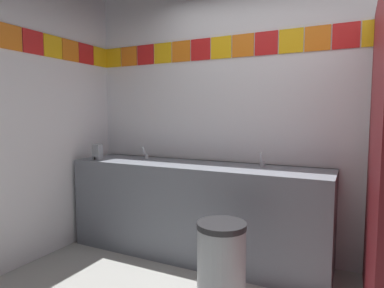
# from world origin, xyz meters

# --- Properties ---
(wall_back) EXTENTS (4.19, 0.09, 2.74)m
(wall_back) POSITION_xyz_m (0.00, 1.46, 1.38)
(wall_back) COLOR silver
(wall_back) RESTS_ON ground_plane
(vanity_counter) EXTENTS (2.47, 0.58, 0.89)m
(vanity_counter) POSITION_xyz_m (-0.81, 1.13, 0.45)
(vanity_counter) COLOR slate
(vanity_counter) RESTS_ON ground_plane
(faucet_left) EXTENTS (0.04, 0.10, 0.14)m
(faucet_left) POSITION_xyz_m (-1.43, 1.22, 0.94)
(faucet_left) COLOR silver
(faucet_left) RESTS_ON vanity_counter
(faucet_right) EXTENTS (0.04, 0.10, 0.14)m
(faucet_right) POSITION_xyz_m (-0.19, 1.22, 0.94)
(faucet_right) COLOR silver
(faucet_right) RESTS_ON vanity_counter
(soap_dispenser) EXTENTS (0.09, 0.09, 0.16)m
(soap_dispenser) POSITION_xyz_m (-1.84, 0.95, 0.97)
(soap_dispenser) COLOR gray
(soap_dispenser) RESTS_ON vanity_counter
(trash_bin) EXTENTS (0.34, 0.34, 0.62)m
(trash_bin) POSITION_xyz_m (-0.25, 0.41, 0.31)
(trash_bin) COLOR #999EA3
(trash_bin) RESTS_ON ground_plane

